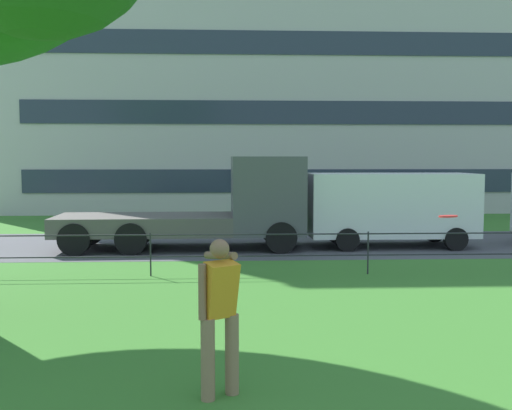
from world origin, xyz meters
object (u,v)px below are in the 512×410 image
(person_thrower, at_px, (219,312))
(frisbee, at_px, (448,216))
(apartment_building_background, at_px, (289,32))
(panel_van_center, at_px, (391,205))
(flatbed_truck_right, at_px, (218,208))

(person_thrower, relative_size, frisbee, 4.76)
(person_thrower, xyz_separation_m, frisbee, (3.33, 1.96, 0.88))
(frisbee, xyz_separation_m, apartment_building_background, (0.35, 26.54, 8.05))
(frisbee, bearing_deg, person_thrower, -149.47)
(person_thrower, relative_size, panel_van_center, 0.36)
(person_thrower, bearing_deg, flatbed_truck_right, 90.95)
(frisbee, bearing_deg, panel_van_center, 79.53)
(flatbed_truck_right, distance_m, apartment_building_background, 19.61)
(person_thrower, distance_m, apartment_building_background, 30.10)
(frisbee, height_order, apartment_building_background, apartment_building_background)
(flatbed_truck_right, relative_size, panel_van_center, 1.47)
(apartment_building_background, bearing_deg, flatbed_truck_right, -102.71)
(frisbee, bearing_deg, apartment_building_background, 89.24)
(panel_van_center, xyz_separation_m, apartment_building_background, (-1.41, 16.99, 8.64))
(frisbee, bearing_deg, flatbed_truck_right, 110.50)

